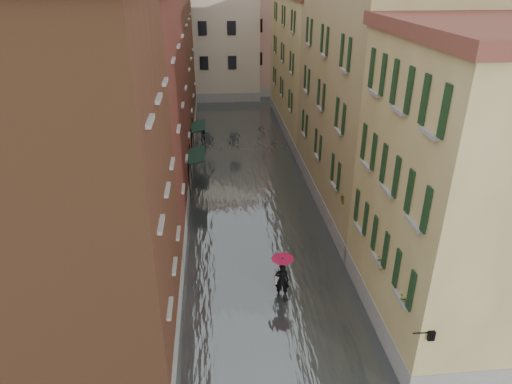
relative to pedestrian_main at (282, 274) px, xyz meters
name	(u,v)px	position (x,y,z in m)	size (l,w,h in m)	color
ground	(270,297)	(-0.52, -0.01, -1.27)	(120.00, 120.00, 0.00)	slate
floodwater	(248,178)	(-0.52, 12.99, -1.17)	(10.00, 60.00, 0.20)	#474E4F
building_left_near	(77,196)	(-7.52, -2.01, 5.23)	(6.00, 8.00, 13.00)	brown
building_left_mid	(128,112)	(-7.52, 8.99, 4.98)	(6.00, 14.00, 12.50)	maroon
building_left_far	(154,54)	(-7.52, 23.99, 5.73)	(6.00, 16.00, 14.00)	brown
building_right_near	(464,198)	(6.48, -2.01, 4.48)	(6.00, 8.00, 11.50)	#9C8A50
building_right_mid	(372,102)	(6.48, 8.99, 5.23)	(6.00, 14.00, 13.00)	tan
building_right_far	(316,66)	(6.48, 23.99, 4.48)	(6.00, 16.00, 11.50)	#9C8A50
building_end_cream	(203,38)	(-3.52, 37.99, 5.23)	(12.00, 9.00, 13.00)	beige
building_end_pink	(279,39)	(5.48, 39.99, 4.73)	(10.00, 9.00, 12.00)	#AA7D77
awning_near	(196,156)	(-4.00, 11.59, 1.19)	(1.09, 2.82, 2.80)	black
awning_far	(198,127)	(-4.01, 17.71, 1.19)	(1.09, 2.77, 2.80)	black
wall_lantern	(430,335)	(3.81, -6.01, 1.74)	(0.71, 0.22, 0.35)	black
window_planters	(376,241)	(3.60, -1.22, 2.24)	(0.59, 8.67, 0.84)	olive
pedestrian_main	(282,274)	(0.00, 0.00, 0.00)	(1.01, 1.01, 2.06)	black
pedestrian_far	(204,135)	(-3.63, 21.06, -0.54)	(0.70, 0.55, 1.45)	black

